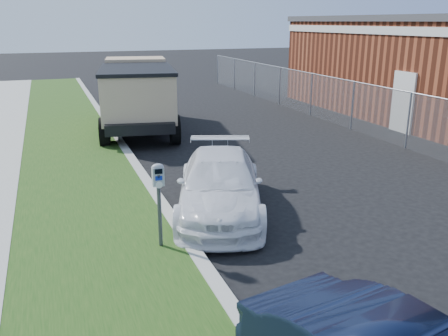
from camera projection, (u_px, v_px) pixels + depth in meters
name	position (u px, v px, depth m)	size (l,w,h in m)	color
ground	(304.00, 221.00, 9.77)	(120.00, 120.00, 0.00)	black
streetside	(16.00, 219.00, 9.68)	(6.12, 50.00, 0.15)	gray
chainlink_fence	(353.00, 96.00, 17.66)	(0.06, 30.06, 30.00)	slate
parking_meter	(159.00, 187.00, 8.08)	(0.21, 0.15, 1.50)	#3F4247
white_wagon	(219.00, 183.00, 10.13)	(1.74, 4.27, 1.24)	white
dump_truck	(137.00, 92.00, 17.65)	(3.46, 6.73, 2.52)	black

